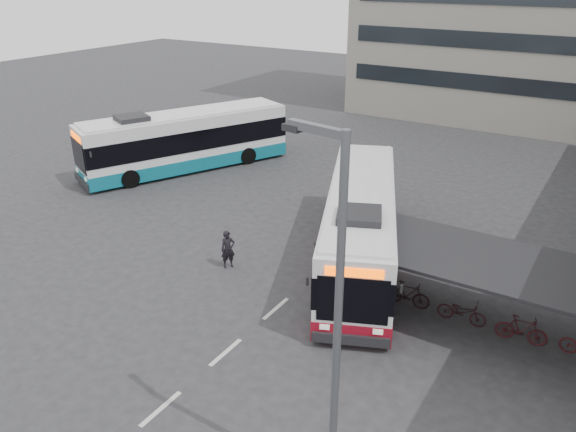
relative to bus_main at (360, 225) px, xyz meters
The scene contains 9 objects.
ground 6.24m from the bus_main, 125.57° to the right, with size 120.00×120.00×0.00m, color #28282B.
bike_shelter 5.35m from the bus_main, 20.68° to the right, with size 10.00×4.00×2.54m.
road_markings 8.13m from the bus_main, 97.20° to the right, with size 0.15×7.60×0.01m.
bus_main is the anchor object (origin of this frame).
bus_teal 15.13m from the bus_main, 159.44° to the left, with size 7.84×12.70×3.76m.
pedestrian 5.55m from the bus_main, 143.14° to the right, with size 0.60×0.39×1.64m, color black.
lamp_post 11.94m from the bus_main, 68.34° to the right, with size 1.55×0.44×8.86m.
sign_totem_mid 16.15m from the bus_main, behind, with size 0.50×0.27×2.36m.
sign_totem_north 18.03m from the bus_main, behind, with size 0.53×0.16×2.45m.
Camera 1 is at (12.07, -14.53, 11.50)m, focal length 35.00 mm.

